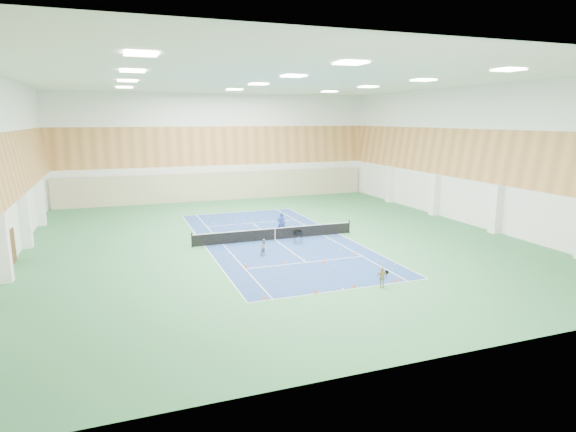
{
  "coord_description": "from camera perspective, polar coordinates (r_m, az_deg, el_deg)",
  "views": [
    {
      "loc": [
        -11.48,
        -34.31,
        9.23
      ],
      "look_at": [
        0.74,
        -0.89,
        2.0
      ],
      "focal_mm": 30.0,
      "sensor_mm": 36.0,
      "label": 1
    }
  ],
  "objects": [
    {
      "name": "ground",
      "position": [
        37.34,
        -1.54,
        -2.83
      ],
      "size": [
        40.0,
        40.0,
        0.0
      ],
      "primitive_type": "plane",
      "color": "#307042",
      "rests_on": "ground"
    },
    {
      "name": "room_shell",
      "position": [
        36.32,
        -1.59,
        6.38
      ],
      "size": [
        36.0,
        40.0,
        12.0
      ],
      "primitive_type": null,
      "color": "white",
      "rests_on": "ground"
    },
    {
      "name": "wood_cladding",
      "position": [
        36.2,
        -1.61,
        9.53
      ],
      "size": [
        36.0,
        40.0,
        8.0
      ],
      "primitive_type": null,
      "color": "#C7844A",
      "rests_on": "room_shell"
    },
    {
      "name": "ceiling_light_grid",
      "position": [
        36.28,
        -1.64,
        15.73
      ],
      "size": [
        21.4,
        25.4,
        0.06
      ],
      "primitive_type": null,
      "color": "white",
      "rests_on": "room_shell"
    },
    {
      "name": "court_surface",
      "position": [
        37.34,
        -1.54,
        -2.83
      ],
      "size": [
        10.97,
        23.77,
        0.01
      ],
      "primitive_type": "cube",
      "color": "navy",
      "rests_on": "ground"
    },
    {
      "name": "tennis_balls_scatter",
      "position": [
        37.33,
        -1.54,
        -2.76
      ],
      "size": [
        10.57,
        22.77,
        0.07
      ],
      "primitive_type": null,
      "color": "#D6F62A",
      "rests_on": "ground"
    },
    {
      "name": "tennis_net",
      "position": [
        37.21,
        -1.54,
        -2.01
      ],
      "size": [
        12.8,
        0.1,
        1.1
      ],
      "primitive_type": null,
      "color": "black",
      "rests_on": "ground"
    },
    {
      "name": "back_curtain",
      "position": [
        55.79,
        -8.03,
        3.51
      ],
      "size": [
        35.4,
        0.16,
        3.2
      ],
      "primitive_type": "cube",
      "color": "#C6B793",
      "rests_on": "ground"
    },
    {
      "name": "door_left_b",
      "position": [
        35.84,
        -29.88,
        -3.19
      ],
      "size": [
        0.08,
        1.8,
        2.2
      ],
      "primitive_type": "cube",
      "color": "#593319",
      "rests_on": "ground"
    },
    {
      "name": "coach",
      "position": [
        38.7,
        -0.8,
        -0.92
      ],
      "size": [
        0.77,
        0.63,
        1.84
      ],
      "primitive_type": "imported",
      "rotation": [
        0.0,
        0.0,
        2.83
      ],
      "color": "navy",
      "rests_on": "ground"
    },
    {
      "name": "child_court",
      "position": [
        33.02,
        -2.82,
        -3.71
      ],
      "size": [
        0.71,
        0.66,
        1.16
      ],
      "primitive_type": "imported",
      "rotation": [
        0.0,
        0.0,
        0.52
      ],
      "color": "gray",
      "rests_on": "ground"
    },
    {
      "name": "child_apron",
      "position": [
        27.39,
        11.07,
        -7.15
      ],
      "size": [
        0.73,
        0.43,
        1.16
      ],
      "primitive_type": "imported",
      "rotation": [
        0.0,
        0.0,
        -0.23
      ],
      "color": "tan",
      "rests_on": "ground"
    },
    {
      "name": "ball_cart",
      "position": [
        36.16,
        1.17,
        -2.49
      ],
      "size": [
        0.61,
        0.61,
        1.0
      ],
      "primitive_type": null,
      "rotation": [
        0.0,
        0.0,
        -0.06
      ],
      "color": "black",
      "rests_on": "ground"
    },
    {
      "name": "cone_svc_a",
      "position": [
        30.51,
        -4.95,
        -5.95
      ],
      "size": [
        0.21,
        0.21,
        0.23
      ],
      "primitive_type": "cone",
      "color": "#FE540D",
      "rests_on": "ground"
    },
    {
      "name": "cone_svc_b",
      "position": [
        31.17,
        -0.62,
        -5.55
      ],
      "size": [
        0.18,
        0.18,
        0.2
      ],
      "primitive_type": "cone",
      "color": "#FF5B0D",
      "rests_on": "ground"
    },
    {
      "name": "cone_svc_c",
      "position": [
        31.48,
        4.33,
        -5.37
      ],
      "size": [
        0.22,
        0.22,
        0.24
      ],
      "primitive_type": "cone",
      "color": "orange",
      "rests_on": "ground"
    },
    {
      "name": "cone_svc_d",
      "position": [
        33.62,
        7.9,
        -4.37
      ],
      "size": [
        0.2,
        0.2,
        0.22
      ],
      "primitive_type": "cone",
      "color": "#FF540D",
      "rests_on": "ground"
    },
    {
      "name": "cone_base_a",
      "position": [
        25.36,
        -2.81,
        -9.64
      ],
      "size": [
        0.18,
        0.18,
        0.19
      ],
      "primitive_type": "cone",
      "color": "orange",
      "rests_on": "ground"
    },
    {
      "name": "cone_base_b",
      "position": [
        26.21,
        3.39,
        -8.91
      ],
      "size": [
        0.19,
        0.19,
        0.21
      ],
      "primitive_type": "cone",
      "color": "orange",
      "rests_on": "ground"
    },
    {
      "name": "cone_base_c",
      "position": [
        27.25,
        7.89,
        -8.19
      ],
      "size": [
        0.19,
        0.19,
        0.21
      ],
      "primitive_type": "cone",
      "color": "#FF410D",
      "rests_on": "ground"
    },
    {
      "name": "cone_base_d",
      "position": [
        28.66,
        12.67,
        -7.38
      ],
      "size": [
        0.19,
        0.19,
        0.21
      ],
      "primitive_type": "cone",
      "color": "#E54D0C",
      "rests_on": "ground"
    }
  ]
}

